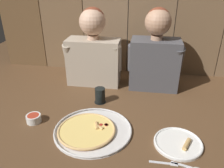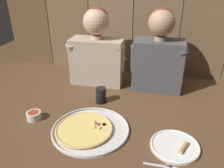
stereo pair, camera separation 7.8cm
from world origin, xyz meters
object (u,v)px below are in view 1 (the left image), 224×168
at_px(drinking_glass, 100,95).
at_px(dipping_bowl, 34,118).
at_px(pizza_tray, 90,130).
at_px(diner_right, 155,53).
at_px(diner_left, 93,50).
at_px(dinner_plate, 178,143).

height_order(drinking_glass, dipping_bowl, drinking_glass).
relative_size(pizza_tray, drinking_glass, 4.13).
relative_size(pizza_tray, diner_right, 0.74).
height_order(diner_left, diner_right, diner_right).
height_order(pizza_tray, diner_right, diner_right).
relative_size(drinking_glass, diner_left, 0.18).
height_order(drinking_glass, diner_right, diner_right).
bearing_deg(diner_left, dipping_bowl, -112.36).
bearing_deg(diner_left, diner_right, -0.06).
bearing_deg(dinner_plate, dipping_bowl, 175.06).
distance_m(pizza_tray, diner_left, 0.66).
relative_size(pizza_tray, dipping_bowl, 5.07).
relative_size(diner_left, diner_right, 0.99).
height_order(dinner_plate, diner_left, diner_left).
xyz_separation_m(dinner_plate, diner_right, (-0.13, 0.63, 0.26)).
xyz_separation_m(drinking_glass, diner_left, (-0.10, 0.29, 0.22)).
distance_m(diner_left, diner_right, 0.45).
bearing_deg(diner_left, drinking_glass, -70.24).
height_order(drinking_glass, diner_left, diner_left).
height_order(dinner_plate, drinking_glass, drinking_glass).
relative_size(drinking_glass, diner_right, 0.18).
xyz_separation_m(dinner_plate, diner_left, (-0.58, 0.63, 0.26)).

